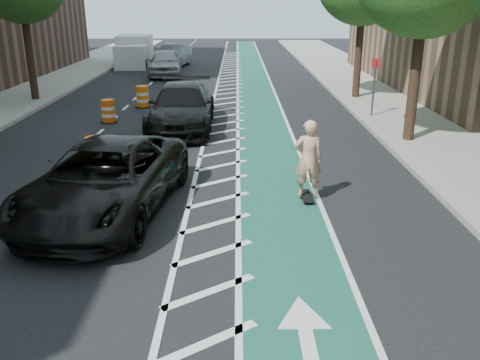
{
  "coord_description": "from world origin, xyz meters",
  "views": [
    {
      "loc": [
        1.98,
        -8.9,
        4.69
      ],
      "look_at": [
        2.04,
        1.22,
        1.1
      ],
      "focal_mm": 38.0,
      "sensor_mm": 36.0,
      "label": 1
    }
  ],
  "objects_px": {
    "suv_near": "(106,179)",
    "suv_far": "(182,107)",
    "skateboarder": "(308,159)",
    "barrel_a": "(96,153)"
  },
  "relations": [
    {
      "from": "skateboarder",
      "to": "barrel_a",
      "type": "xyz_separation_m",
      "value": [
        -5.9,
        2.64,
        -0.64
      ]
    },
    {
      "from": "suv_near",
      "to": "barrel_a",
      "type": "relative_size",
      "value": 6.34
    },
    {
      "from": "suv_far",
      "to": "barrel_a",
      "type": "height_order",
      "value": "suv_far"
    },
    {
      "from": "skateboarder",
      "to": "suv_far",
      "type": "relative_size",
      "value": 0.33
    },
    {
      "from": "skateboarder",
      "to": "suv_near",
      "type": "relative_size",
      "value": 0.32
    },
    {
      "from": "suv_near",
      "to": "suv_far",
      "type": "bearing_deg",
      "value": 91.6
    },
    {
      "from": "skateboarder",
      "to": "suv_near",
      "type": "height_order",
      "value": "skateboarder"
    },
    {
      "from": "skateboarder",
      "to": "suv_far",
      "type": "xyz_separation_m",
      "value": [
        -3.83,
        7.48,
        -0.23
      ]
    },
    {
      "from": "suv_far",
      "to": "barrel_a",
      "type": "relative_size",
      "value": 6.23
    },
    {
      "from": "skateboarder",
      "to": "suv_far",
      "type": "bearing_deg",
      "value": -63.62
    }
  ]
}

